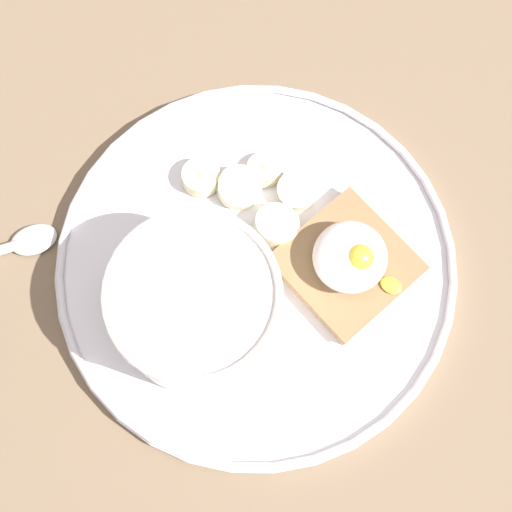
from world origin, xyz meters
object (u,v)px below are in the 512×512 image
Objects in this scene: oatmeal_bowl at (196,305)px; poached_egg at (351,257)px; banana_slice_left at (264,169)px; banana_slice_back at (292,189)px; banana_slice_front at (239,187)px; banana_slice_right at (201,177)px; spoon at (4,249)px; toast_slice at (347,265)px; banana_slice_inner at (275,226)px.

poached_egg is at bearing -42.78° from oatmeal_bowl.
banana_slice_left is at bearing 67.26° from poached_egg.
poached_egg is 10.09cm from banana_slice_left.
banana_slice_back is at bearing -99.20° from banana_slice_left.
banana_slice_back is (11.76, -1.34, -2.67)cm from oatmeal_bowl.
poached_egg is 10.33cm from banana_slice_front.
banana_slice_right reaches higher than spoon.
toast_slice is at bearing 88.72° from poached_egg.
spoon is at bearing 122.91° from banana_slice_inner.
banana_slice_inner is (0.09, 6.06, 0.08)cm from toast_slice.
toast_slice is at bearing -112.95° from banana_slice_left.
banana_slice_right is at bearing 86.24° from poached_egg.
toast_slice and banana_slice_left have the same top height.
banana_slice_back is at bearing -49.64° from spoon.
banana_slice_front reaches higher than banana_slice_right.
toast_slice is at bearing -118.09° from banana_slice_back.
banana_slice_back is at bearing -62.44° from banana_slice_front.
oatmeal_bowl is 1.09× the size of toast_slice.
oatmeal_bowl is 3.01× the size of banana_slice_back.
spoon is (-14.90, 14.37, -1.19)cm from banana_slice_left.
oatmeal_bowl is 3.05× the size of banana_slice_left.
oatmeal_bowl is 1.26× the size of spoon.
banana_slice_back is at bearing -6.51° from oatmeal_bowl.
oatmeal_bowl reaches higher than banana_slice_right.
oatmeal_bowl is 16.40cm from spoon.
banana_slice_right is at bearing 86.22° from toast_slice.
banana_slice_right is at bearing -41.23° from spoon.
oatmeal_bowl is 12.14cm from banana_slice_back.
banana_slice_inner is at bearing -96.37° from banana_slice_right.
oatmeal_bowl is 2.95× the size of banana_slice_front.
spoon is at bearing 115.33° from poached_egg.
toast_slice is 1.55× the size of poached_egg.
banana_slice_left is 20.73cm from spoon.
banana_slice_left is 4.89cm from banana_slice_right.
toast_slice is (8.39, -7.66, -2.59)cm from oatmeal_bowl.
toast_slice is 2.91× the size of banana_slice_right.
toast_slice is 2.02cm from poached_egg.
banana_slice_left reaches higher than spoon.
banana_slice_inner is at bearing -57.09° from spoon.
poached_egg reaches higher than banana_slice_front.
spoon is at bearing 138.77° from banana_slice_right.
toast_slice is 25.89cm from spoon.
toast_slice is 9.76cm from banana_slice_left.
poached_egg is 6.46cm from banana_slice_inner.
oatmeal_bowl is at bearing -167.18° from banana_slice_front.
banana_slice_front is 0.88× the size of banana_slice_inner.
poached_egg is 7.55cm from banana_slice_back.
spoon is at bearing 133.15° from banana_slice_front.
banana_slice_back is (1.87, -3.59, -0.05)cm from banana_slice_front.
oatmeal_bowl is at bearing -150.56° from banana_slice_right.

